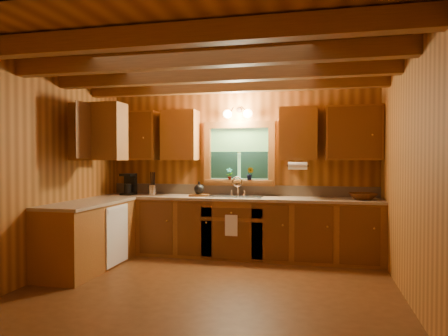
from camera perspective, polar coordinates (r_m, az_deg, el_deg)
name	(u,v)px	position (r m, az deg, el deg)	size (l,w,h in m)	color
room	(208,174)	(4.60, -2.21, -0.84)	(4.20, 4.20, 4.20)	#593315
ceiling_beams	(208,67)	(4.71, -2.22, 13.79)	(4.20, 2.54, 0.18)	brown
base_cabinets	(198,230)	(6.06, -3.59, -8.61)	(4.20, 2.22, 0.86)	brown
countertop	(199,199)	(6.00, -3.45, -4.37)	(4.20, 2.24, 0.04)	tan
backsplash	(239,190)	(6.45, 2.14, -3.08)	(4.20, 0.02, 0.16)	#9B8468
dishwasher_panel	(117,235)	(5.86, -14.61, -8.98)	(0.02, 0.60, 0.80)	white
upper_cabinets	(196,134)	(6.13, -3.87, 4.74)	(4.19, 1.77, 0.78)	brown
window	(239,155)	(6.42, 2.11, 1.80)	(1.12, 0.08, 1.00)	brown
window_sill	(239,181)	(6.38, 2.03, -1.87)	(1.06, 0.14, 0.04)	brown
wall_sconce	(238,114)	(6.34, 1.91, 7.57)	(0.45, 0.21, 0.17)	black
paper_towel_roll	(298,166)	(5.98, 10.20, 0.30)	(0.11, 0.11, 0.27)	white
dish_towel	(231,225)	(5.90, 1.01, -7.98)	(0.18, 0.01, 0.30)	white
sink	(236,200)	(6.19, 1.65, -4.42)	(0.82, 0.48, 0.43)	silver
coffee_maker	(129,184)	(6.70, -13.01, -2.21)	(0.19, 0.24, 0.34)	black
utensil_crock	(152,189)	(6.58, -9.93, -2.93)	(0.13, 0.13, 0.36)	silver
cutting_board	(199,195)	(6.29, -3.49, -3.80)	(0.30, 0.21, 0.03)	#5F3414
teakettle	(199,189)	(6.29, -3.49, -2.96)	(0.16, 0.16, 0.20)	black
wicker_basket	(363,196)	(6.06, 18.73, -3.75)	(0.38, 0.38, 0.09)	#48230C
potted_plant_left	(229,174)	(6.38, 0.76, -0.82)	(0.10, 0.07, 0.19)	#5F3414
potted_plant_right	(250,174)	(6.31, 3.63, -0.81)	(0.11, 0.09, 0.20)	#5F3414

